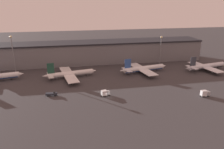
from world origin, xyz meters
name	(u,v)px	position (x,y,z in m)	size (l,w,h in m)	color
ground	(108,97)	(0.00, 0.00, 0.00)	(600.00, 600.00, 0.00)	#383538
terminal_building	(93,52)	(0.00, 76.32, 9.40)	(196.58, 24.54, 18.70)	slate
airplane_1	(70,74)	(-21.06, 37.94, 3.04)	(39.08, 38.46, 12.26)	white
airplane_2	(143,69)	(34.67, 39.30, 3.21)	(40.36, 34.59, 12.03)	white
airplane_3	(206,66)	(85.60, 35.41, 3.23)	(40.72, 32.95, 12.20)	silver
service_vehicle_0	(52,94)	(-32.04, 7.90, 1.26)	(6.68, 2.76, 2.67)	#282D38
service_vehicle_1	(205,93)	(54.92, -10.16, 2.08)	(5.20, 2.39, 3.84)	#9EA3A8
service_vehicle_2	(105,93)	(-1.40, 1.73, 1.95)	(5.34, 3.59, 3.57)	#9EA3A8
lamp_post_0	(13,50)	(-62.21, 58.82, 17.83)	(1.80, 1.80, 28.54)	slate
lamp_post_1	(161,47)	(56.22, 58.82, 15.64)	(1.80, 1.80, 24.52)	slate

